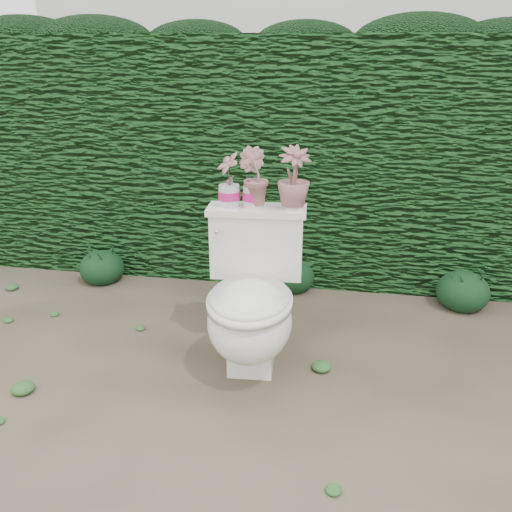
% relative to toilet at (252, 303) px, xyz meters
% --- Properties ---
extents(ground, '(60.00, 60.00, 0.00)m').
position_rel_toilet_xyz_m(ground, '(0.08, -0.11, -0.36)').
color(ground, '#6F614C').
rests_on(ground, ground).
extents(hedge, '(8.00, 1.00, 1.60)m').
position_rel_toilet_xyz_m(hedge, '(0.08, 1.49, 0.44)').
color(hedge, '#1F5A1E').
rests_on(hedge, ground).
extents(house_wall, '(8.00, 3.50, 4.00)m').
position_rel_toilet_xyz_m(house_wall, '(0.68, 5.89, 1.64)').
color(house_wall, silver).
rests_on(house_wall, ground).
extents(toilet, '(0.51, 0.70, 0.78)m').
position_rel_toilet_xyz_m(toilet, '(0.00, 0.00, 0.00)').
color(toilet, white).
rests_on(toilet, ground).
extents(potted_plant_left, '(0.16, 0.16, 0.26)m').
position_rel_toilet_xyz_m(potted_plant_left, '(-0.15, 0.23, 0.55)').
color(potted_plant_left, '#317023').
rests_on(potted_plant_left, toilet).
extents(potted_plant_center, '(0.20, 0.18, 0.28)m').
position_rel_toilet_xyz_m(potted_plant_center, '(-0.03, 0.24, 0.56)').
color(potted_plant_center, '#317023').
rests_on(potted_plant_center, toilet).
extents(potted_plant_right, '(0.22, 0.22, 0.29)m').
position_rel_toilet_xyz_m(potted_plant_right, '(0.17, 0.25, 0.57)').
color(potted_plant_right, '#317023').
rests_on(potted_plant_right, toilet).
extents(liriope_clump_1, '(0.30, 0.30, 0.24)m').
position_rel_toilet_xyz_m(liriope_clump_1, '(-1.21, 0.88, -0.23)').
color(liriope_clump_1, '#153C19').
rests_on(liriope_clump_1, ground).
extents(liriope_clump_2, '(0.30, 0.30, 0.24)m').
position_rel_toilet_xyz_m(liriope_clump_2, '(0.10, 0.97, -0.24)').
color(liriope_clump_2, '#153C19').
rests_on(liriope_clump_2, ground).
extents(liriope_clump_3, '(0.32, 0.32, 0.26)m').
position_rel_toilet_xyz_m(liriope_clump_3, '(1.18, 0.88, -0.23)').
color(liriope_clump_3, '#153C19').
rests_on(liriope_clump_3, ground).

